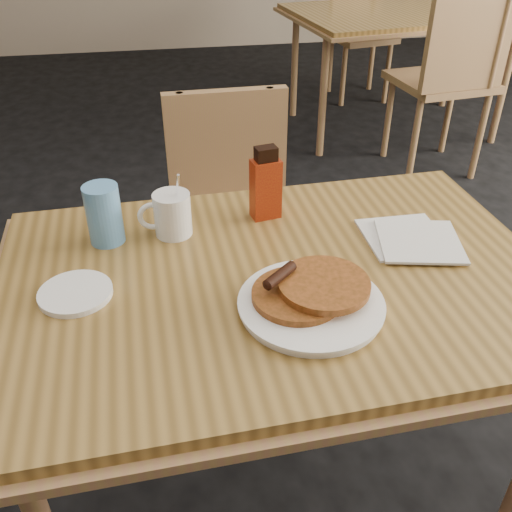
{
  "coord_description": "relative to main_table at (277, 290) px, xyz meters",
  "views": [
    {
      "loc": [
        -0.2,
        -0.87,
        1.44
      ],
      "look_at": [
        -0.03,
        0.03,
        0.82
      ],
      "focal_mm": 40.0,
      "sensor_mm": 36.0,
      "label": 1
    }
  ],
  "objects": [
    {
      "name": "side_saucer",
      "position": [
        -0.4,
        -0.0,
        0.05
      ],
      "size": [
        0.17,
        0.17,
        0.01
      ],
      "primitive_type": "cylinder",
      "rotation": [
        0.0,
        0.0,
        0.23
      ],
      "color": "white",
      "rests_on": "main_table"
    },
    {
      "name": "pancake_plate",
      "position": [
        0.04,
        -0.12,
        0.06
      ],
      "size": [
        0.28,
        0.28,
        0.07
      ],
      "rotation": [
        0.0,
        0.0,
        0.3
      ],
      "color": "white",
      "rests_on": "main_table"
    },
    {
      "name": "napkin_stack",
      "position": [
        0.32,
        0.07,
        0.05
      ],
      "size": [
        0.22,
        0.23,
        0.01
      ],
      "rotation": [
        0.0,
        0.0,
        -0.01
      ],
      "color": "white",
      "rests_on": "main_table"
    },
    {
      "name": "chair_neighbor_far",
      "position": [
        1.32,
        3.3,
        -0.16
      ],
      "size": [
        0.48,
        0.49,
        0.92
      ],
      "rotation": [
        0.0,
        0.0,
        0.19
      ],
      "color": "#9B6A49",
      "rests_on": "floor"
    },
    {
      "name": "blue_tumbler",
      "position": [
        -0.35,
        0.19,
        0.11
      ],
      "size": [
        0.08,
        0.08,
        0.14
      ],
      "primitive_type": "cylinder",
      "rotation": [
        0.0,
        0.0,
        -0.09
      ],
      "color": "#5C9CD9",
      "rests_on": "main_table"
    },
    {
      "name": "neighbor_table",
      "position": [
        1.32,
        2.55,
        0.0
      ],
      "size": [
        1.45,
        1.08,
        0.75
      ],
      "rotation": [
        0.0,
        0.0,
        0.14
      ],
      "color": "olive",
      "rests_on": "floor"
    },
    {
      "name": "coffee_mug",
      "position": [
        -0.2,
        0.2,
        0.1
      ],
      "size": [
        0.12,
        0.08,
        0.16
      ],
      "rotation": [
        0.0,
        0.0,
        -0.19
      ],
      "color": "white",
      "rests_on": "main_table"
    },
    {
      "name": "main_table",
      "position": [
        0.0,
        0.0,
        0.0
      ],
      "size": [
        1.2,
        0.84,
        0.75
      ],
      "rotation": [
        0.0,
        0.0,
        0.04
      ],
      "color": "olive",
      "rests_on": "floor"
    },
    {
      "name": "chair_neighbor_near",
      "position": [
        1.32,
        1.83,
        -0.09
      ],
      "size": [
        0.52,
        0.52,
        1.03
      ],
      "rotation": [
        0.0,
        0.0,
        0.13
      ],
      "color": "#9B6A49",
      "rests_on": "floor"
    },
    {
      "name": "syrup_bottle",
      "position": [
        0.02,
        0.24,
        0.13
      ],
      "size": [
        0.07,
        0.05,
        0.18
      ],
      "rotation": [
        0.0,
        0.0,
        0.18
      ],
      "color": "maroon",
      "rests_on": "main_table"
    },
    {
      "name": "chair_main_far",
      "position": [
        0.0,
        0.72,
        -0.18
      ],
      "size": [
        0.4,
        0.41,
        0.88
      ],
      "rotation": [
        0.0,
        0.0,
        0.02
      ],
      "color": "#9B6A49",
      "rests_on": "floor"
    }
  ]
}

